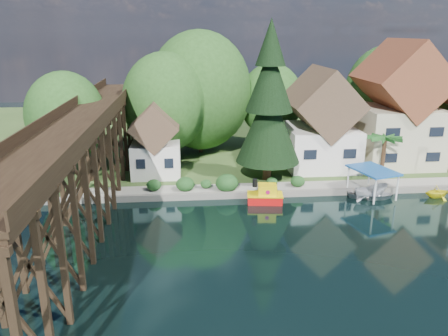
{
  "coord_description": "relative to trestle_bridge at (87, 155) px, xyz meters",
  "views": [
    {
      "loc": [
        -7.77,
        -30.32,
        15.16
      ],
      "look_at": [
        -4.55,
        6.0,
        3.67
      ],
      "focal_mm": 35.0,
      "sensor_mm": 36.0,
      "label": 1
    }
  ],
  "objects": [
    {
      "name": "shrubs",
      "position": [
        11.4,
        4.09,
        -4.12
      ],
      "size": [
        15.76,
        2.47,
        1.7
      ],
      "color": "#184219",
      "rests_on": "bank"
    },
    {
      "name": "trestle_bridge",
      "position": [
        0.0,
        0.0,
        0.0
      ],
      "size": [
        4.12,
        44.18,
        9.3
      ],
      "color": "black",
      "rests_on": "ground"
    },
    {
      "name": "tugboat",
      "position": [
        15.33,
        1.49,
        -4.65
      ],
      "size": [
        3.43,
        2.15,
        2.35
      ],
      "color": "red",
      "rests_on": "ground"
    },
    {
      "name": "shed",
      "position": [
        5.0,
        9.33,
        -1.52
      ],
      "size": [
        5.09,
        5.4,
        7.85
      ],
      "color": "white",
      "rests_on": "bank"
    },
    {
      "name": "house_left",
      "position": [
        23.0,
        10.83,
        -0.21
      ],
      "size": [
        7.64,
        8.64,
        11.02
      ],
      "color": "white",
      "rests_on": "bank"
    },
    {
      "name": "boat_canopy",
      "position": [
        25.48,
        1.76,
        -4.12
      ],
      "size": [
        4.17,
        5.12,
        2.86
      ],
      "color": "silver",
      "rests_on": "ground"
    },
    {
      "name": "boat_white_a",
      "position": [
        25.53,
        1.85,
        -4.9
      ],
      "size": [
        4.93,
        4.02,
        0.89
      ],
      "primitive_type": "imported",
      "rotation": [
        0.0,
        0.0,
        1.33
      ],
      "color": "silver",
      "rests_on": "ground"
    },
    {
      "name": "boat_yellow",
      "position": [
        31.85,
        1.36,
        -4.68
      ],
      "size": [
        2.76,
        2.45,
        1.34
      ],
      "primitive_type": "imported",
      "rotation": [
        0.0,
        0.0,
        1.67
      ],
      "color": "yellow",
      "rests_on": "ground"
    },
    {
      "name": "ground",
      "position": [
        16.0,
        -5.17,
        -5.35
      ],
      "size": [
        140.0,
        140.0,
        0.0
      ],
      "primitive_type": "plane",
      "color": "black",
      "rests_on": "ground"
    },
    {
      "name": "bg_trees",
      "position": [
        17.0,
        16.08,
        1.94
      ],
      "size": [
        49.9,
        13.3,
        10.57
      ],
      "color": "#382314",
      "rests_on": "bank"
    },
    {
      "name": "promenade",
      "position": [
        22.0,
        4.13,
        -4.82
      ],
      "size": [
        50.0,
        2.6,
        0.06
      ],
      "primitive_type": "cube",
      "color": "gray",
      "rests_on": "bank"
    },
    {
      "name": "conifer",
      "position": [
        16.42,
        6.68,
        2.79
      ],
      "size": [
        6.44,
        6.44,
        15.86
      ],
      "color": "#382314",
      "rests_on": "bank"
    },
    {
      "name": "seawall",
      "position": [
        20.0,
        2.83,
        -5.04
      ],
      "size": [
        60.0,
        0.4,
        0.62
      ],
      "primitive_type": "cube",
      "color": "slate",
      "rests_on": "ground"
    },
    {
      "name": "palm_tree",
      "position": [
        28.24,
        5.78,
        -0.68
      ],
      "size": [
        3.57,
        3.57,
        4.77
      ],
      "color": "#382314",
      "rests_on": "bank"
    },
    {
      "name": "bank",
      "position": [
        16.0,
        28.83,
        -5.1
      ],
      "size": [
        140.0,
        52.0,
        0.5
      ],
      "primitive_type": "cube",
      "color": "#304E1F",
      "rests_on": "ground"
    },
    {
      "name": "house_center",
      "position": [
        32.0,
        11.33,
        1.07
      ],
      "size": [
        8.65,
        9.18,
        13.89
      ],
      "color": "beige",
      "rests_on": "bank"
    }
  ]
}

